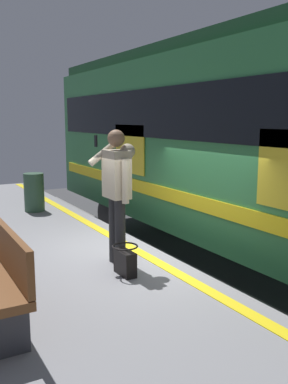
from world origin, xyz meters
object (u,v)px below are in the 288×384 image
at_px(train_carriage, 255,139).
at_px(passenger, 117,186).
at_px(trash_bin, 34,192).
at_px(handbag, 125,261).

relative_size(train_carriage, passenger, 6.95).
bearing_deg(trash_bin, passenger, -178.58).
height_order(train_carriage, trash_bin, train_carriage).
bearing_deg(passenger, handbag, 165.24).
bearing_deg(handbag, passenger, -14.76).
xyz_separation_m(train_carriage, trash_bin, (3.04, 3.13, -1.15)).
relative_size(passenger, handbag, 4.71).
bearing_deg(passenger, train_carriage, -76.94).
distance_m(train_carriage, handbag, 3.62).
distance_m(handbag, trash_bin, 4.18).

